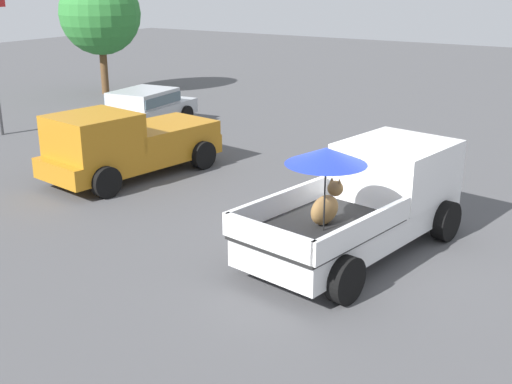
{
  "coord_description": "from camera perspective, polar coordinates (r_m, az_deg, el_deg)",
  "views": [
    {
      "loc": [
        -10.53,
        -4.46,
        5.02
      ],
      "look_at": [
        -0.7,
        1.76,
        1.1
      ],
      "focal_mm": 45.33,
      "sensor_mm": 36.0,
      "label": 1
    }
  ],
  "objects": [
    {
      "name": "pickup_truck_far",
      "position": [
        17.04,
        -11.35,
        4.17
      ],
      "size": [
        5.02,
        2.74,
        1.8
      ],
      "rotation": [
        0.0,
        0.0,
        2.99
      ],
      "color": "black",
      "rests_on": "ground"
    },
    {
      "name": "ground_plane",
      "position": [
        12.49,
        8.62,
        -5.3
      ],
      "size": [
        80.0,
        80.0,
        0.0
      ],
      "primitive_type": "plane",
      "color": "#4C4C4F"
    },
    {
      "name": "parked_sedan_far",
      "position": [
        22.45,
        -9.96,
        7.35
      ],
      "size": [
        4.45,
        2.3,
        1.33
      ],
      "rotation": [
        0.0,
        0.0,
        3.24
      ],
      "color": "black",
      "rests_on": "ground"
    },
    {
      "name": "tree_by_lot",
      "position": [
        29.51,
        -13.6,
        15.0
      ],
      "size": [
        3.47,
        3.47,
        5.17
      ],
      "color": "brown",
      "rests_on": "ground"
    },
    {
      "name": "pickup_truck_main",
      "position": [
        12.46,
        9.93,
        -0.57
      ],
      "size": [
        5.29,
        2.92,
        2.34
      ],
      "rotation": [
        0.0,
        0.0,
        -0.17
      ],
      "color": "black",
      "rests_on": "ground"
    }
  ]
}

